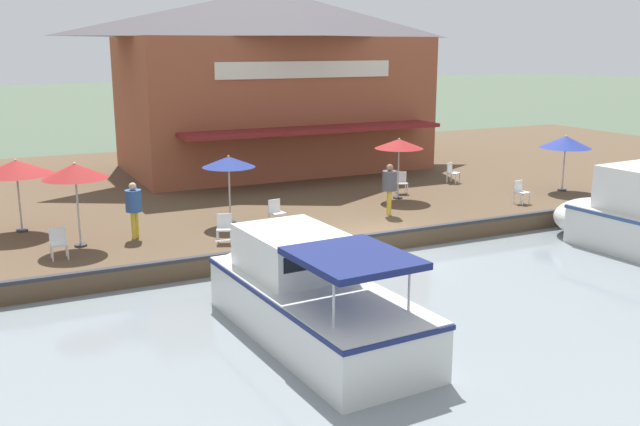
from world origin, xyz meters
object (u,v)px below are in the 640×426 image
at_px(patio_umbrella_back_row, 566,142).
at_px(motorboat_second_along, 300,292).
at_px(cafe_chair_facing_river, 58,242).
at_px(person_near_entrance, 389,183).
at_px(tree_behind_restaurant, 206,64).
at_px(cafe_chair_back_row_seat, 276,211).
at_px(waterfront_restaurant, 273,79).
at_px(patio_umbrella_mid_patio_right, 75,171).
at_px(cafe_chair_beside_entrance, 401,181).
at_px(cafe_chair_mid_patio, 452,172).
at_px(person_mid_patio, 134,203).
at_px(patio_umbrella_near_quay_edge, 229,162).
at_px(cafe_chair_under_first_umbrella, 224,227).
at_px(patio_umbrella_far_corner, 399,144).
at_px(patio_umbrella_by_entrance, 16,167).
at_px(cafe_chair_far_corner_seat, 521,191).

relative_size(patio_umbrella_back_row, motorboat_second_along, 0.30).
distance_m(cafe_chair_facing_river, person_near_entrance, 10.99).
xyz_separation_m(cafe_chair_facing_river, tree_behind_restaurant, (-17.84, 9.88, 4.30)).
bearing_deg(cafe_chair_back_row_seat, waterfront_restaurant, 157.91).
relative_size(waterfront_restaurant, patio_umbrella_mid_patio_right, 5.66).
bearing_deg(cafe_chair_facing_river, cafe_chair_beside_entrance, 104.38).
relative_size(cafe_chair_mid_patio, tree_behind_restaurant, 0.12).
distance_m(cafe_chair_facing_river, person_mid_patio, 2.71).
xyz_separation_m(patio_umbrella_near_quay_edge, cafe_chair_back_row_seat, (1.00, 1.25, -1.57)).
distance_m(patio_umbrella_back_row, cafe_chair_mid_patio, 4.77).
relative_size(waterfront_restaurant, tree_behind_restaurant, 1.96).
height_order(patio_umbrella_near_quay_edge, cafe_chair_under_first_umbrella, patio_umbrella_near_quay_edge).
xyz_separation_m(patio_umbrella_far_corner, patio_umbrella_mid_patio_right, (1.63, -11.99, 0.12)).
height_order(cafe_chair_under_first_umbrella, cafe_chair_back_row_seat, same).
xyz_separation_m(patio_umbrella_back_row, cafe_chair_beside_entrance, (-2.44, -6.16, -1.51)).
bearing_deg(cafe_chair_mid_patio, waterfront_restaurant, -142.91).
distance_m(patio_umbrella_near_quay_edge, motorboat_second_along, 8.37).
distance_m(patio_umbrella_far_corner, person_near_entrance, 2.96).
bearing_deg(waterfront_restaurant, patio_umbrella_by_entrance, -56.71).
distance_m(cafe_chair_beside_entrance, motorboat_second_along, 13.19).
xyz_separation_m(patio_umbrella_back_row, cafe_chair_under_first_umbrella, (1.41, -14.85, -1.51)).
xyz_separation_m(patio_umbrella_near_quay_edge, cafe_chair_far_corner_seat, (1.90, 10.73, -1.57)).
distance_m(person_near_entrance, motorboat_second_along, 9.45).
height_order(cafe_chair_facing_river, cafe_chair_back_row_seat, same).
distance_m(cafe_chair_under_first_umbrella, cafe_chair_back_row_seat, 2.51).
bearing_deg(patio_umbrella_near_quay_edge, patio_umbrella_far_corner, 97.00).
bearing_deg(cafe_chair_back_row_seat, patio_umbrella_far_corner, 107.71).
relative_size(cafe_chair_far_corner_seat, cafe_chair_back_row_seat, 1.00).
distance_m(patio_umbrella_far_corner, cafe_chair_far_corner_seat, 4.86).
bearing_deg(patio_umbrella_by_entrance, person_mid_patio, 51.79).
bearing_deg(cafe_chair_facing_river, person_mid_patio, 117.29).
xyz_separation_m(patio_umbrella_far_corner, patio_umbrella_back_row, (1.68, 6.80, -0.13)).
height_order(cafe_chair_far_corner_seat, cafe_chair_facing_river, same).
bearing_deg(cafe_chair_under_first_umbrella, patio_umbrella_by_entrance, -127.06).
distance_m(cafe_chair_under_first_umbrella, tree_behind_restaurant, 19.48).
bearing_deg(waterfront_restaurant, motorboat_second_along, -20.72).
xyz_separation_m(patio_umbrella_back_row, cafe_chair_mid_patio, (-3.39, -2.99, -1.51)).
bearing_deg(waterfront_restaurant, cafe_chair_beside_entrance, 15.16).
xyz_separation_m(patio_umbrella_by_entrance, cafe_chair_under_first_umbrella, (4.06, 5.38, -1.58)).
distance_m(patio_umbrella_back_row, cafe_chair_back_row_seat, 12.75).
distance_m(cafe_chair_facing_river, tree_behind_restaurant, 20.84).
relative_size(cafe_chair_beside_entrance, cafe_chair_mid_patio, 1.00).
bearing_deg(cafe_chair_far_corner_seat, cafe_chair_back_row_seat, -95.46).
bearing_deg(person_near_entrance, cafe_chair_far_corner_seat, 83.69).
distance_m(waterfront_restaurant, cafe_chair_under_first_umbrella, 14.05).
xyz_separation_m(patio_umbrella_mid_patio_right, patio_umbrella_back_row, (0.05, 18.80, -0.25)).
relative_size(patio_umbrella_near_quay_edge, cafe_chair_facing_river, 2.67).
height_order(patio_umbrella_by_entrance, cafe_chair_mid_patio, patio_umbrella_by_entrance).
bearing_deg(cafe_chair_far_corner_seat, person_mid_patio, -95.45).
bearing_deg(cafe_chair_mid_patio, patio_umbrella_mid_patio_right, -78.05).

